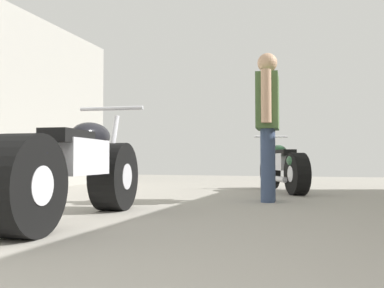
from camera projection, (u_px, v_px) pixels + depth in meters
The scene contains 4 objects.
ground_plane at pixel (202, 209), 3.96m from camera, with size 16.86×16.86×0.00m, color #9E998E.
motorcycle_maroon_cruiser at pixel (76, 170), 3.13m from camera, with size 0.60×2.04×0.95m.
motorcycle_black_naked at pixel (283, 167), 6.11m from camera, with size 0.92×1.75×0.85m.
mechanic_in_blue at pixel (268, 117), 4.69m from camera, with size 0.27×0.67×1.67m.
Camera 1 is at (1.12, -0.31, 0.46)m, focal length 39.15 mm.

